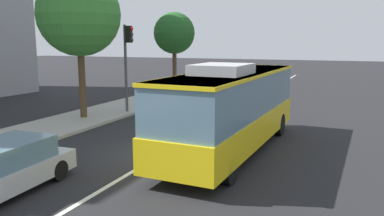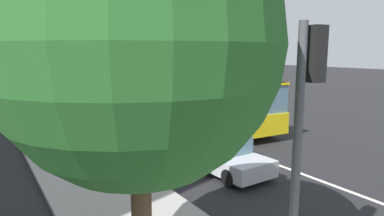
{
  "view_description": "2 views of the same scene",
  "coord_description": "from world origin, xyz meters",
  "px_view_note": "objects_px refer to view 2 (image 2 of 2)",
  "views": [
    {
      "loc": [
        -12.69,
        -6.43,
        4.24
      ],
      "look_at": [
        2.05,
        -0.37,
        1.48
      ],
      "focal_mm": 36.01,
      "sensor_mm": 36.0,
      "label": 1
    },
    {
      "loc": [
        -15.71,
        10.38,
        4.7
      ],
      "look_at": [
        1.98,
        -0.89,
        1.2
      ],
      "focal_mm": 32.01,
      "sensor_mm": 36.0,
      "label": 2
    }
  ],
  "objects_px": {
    "transit_bus": "(216,98)",
    "street_tree_kerbside_left": "(137,46)",
    "street_tree_kerbside_centre": "(44,34)",
    "street_tree_kerbside_right": "(9,48)",
    "traffic_light_near_corner": "(305,117)",
    "sedan_silver": "(218,152)",
    "traffic_light_mid_block": "(64,69)"
  },
  "relations": [
    {
      "from": "transit_bus",
      "to": "street_tree_kerbside_left",
      "type": "height_order",
      "value": "street_tree_kerbside_left"
    },
    {
      "from": "street_tree_kerbside_centre",
      "to": "street_tree_kerbside_left",
      "type": "bearing_deg",
      "value": 175.75
    },
    {
      "from": "street_tree_kerbside_centre",
      "to": "street_tree_kerbside_right",
      "type": "xyz_separation_m",
      "value": [
        13.37,
        0.68,
        -0.7
      ]
    },
    {
      "from": "sedan_silver",
      "to": "street_tree_kerbside_left",
      "type": "relative_size",
      "value": 0.64
    },
    {
      "from": "street_tree_kerbside_centre",
      "to": "sedan_silver",
      "type": "bearing_deg",
      "value": -154.28
    },
    {
      "from": "transit_bus",
      "to": "street_tree_kerbside_right",
      "type": "relative_size",
      "value": 1.5
    },
    {
      "from": "transit_bus",
      "to": "street_tree_kerbside_right",
      "type": "height_order",
      "value": "street_tree_kerbside_right"
    },
    {
      "from": "sedan_silver",
      "to": "traffic_light_mid_block",
      "type": "distance_m",
      "value": 12.67
    },
    {
      "from": "transit_bus",
      "to": "street_tree_kerbside_centre",
      "type": "relative_size",
      "value": 1.29
    },
    {
      "from": "traffic_light_near_corner",
      "to": "street_tree_kerbside_right",
      "type": "xyz_separation_m",
      "value": [
        29.52,
        2.1,
        1.36
      ]
    },
    {
      "from": "transit_bus",
      "to": "sedan_silver",
      "type": "bearing_deg",
      "value": 146.89
    },
    {
      "from": "street_tree_kerbside_centre",
      "to": "street_tree_kerbside_right",
      "type": "height_order",
      "value": "street_tree_kerbside_centre"
    },
    {
      "from": "traffic_light_mid_block",
      "to": "street_tree_kerbside_right",
      "type": "xyz_separation_m",
      "value": [
        10.93,
        2.09,
        1.36
      ]
    },
    {
      "from": "street_tree_kerbside_right",
      "to": "street_tree_kerbside_left",
      "type": "bearing_deg",
      "value": 179.15
    },
    {
      "from": "street_tree_kerbside_centre",
      "to": "street_tree_kerbside_right",
      "type": "bearing_deg",
      "value": 2.92
    },
    {
      "from": "traffic_light_near_corner",
      "to": "sedan_silver",
      "type": "bearing_deg",
      "value": 70.25
    },
    {
      "from": "traffic_light_mid_block",
      "to": "street_tree_kerbside_right",
      "type": "distance_m",
      "value": 11.21
    },
    {
      "from": "street_tree_kerbside_left",
      "to": "street_tree_kerbside_centre",
      "type": "height_order",
      "value": "street_tree_kerbside_centre"
    },
    {
      "from": "sedan_silver",
      "to": "street_tree_kerbside_right",
      "type": "xyz_separation_m",
      "value": [
        22.86,
        5.25,
        4.2
      ]
    },
    {
      "from": "street_tree_kerbside_left",
      "to": "traffic_light_mid_block",
      "type": "bearing_deg",
      "value": -8.28
    },
    {
      "from": "traffic_light_mid_block",
      "to": "transit_bus",
      "type": "bearing_deg",
      "value": -38.08
    },
    {
      "from": "transit_bus",
      "to": "street_tree_kerbside_left",
      "type": "distance_m",
      "value": 16.09
    },
    {
      "from": "sedan_silver",
      "to": "street_tree_kerbside_right",
      "type": "relative_size",
      "value": 0.68
    },
    {
      "from": "transit_bus",
      "to": "street_tree_kerbside_right",
      "type": "distance_m",
      "value": 19.37
    },
    {
      "from": "sedan_silver",
      "to": "traffic_light_mid_block",
      "type": "bearing_deg",
      "value": -167.48
    },
    {
      "from": "transit_bus",
      "to": "street_tree_kerbside_left",
      "type": "relative_size",
      "value": 1.41
    },
    {
      "from": "street_tree_kerbside_left",
      "to": "sedan_silver",
      "type": "bearing_deg",
      "value": -46.94
    },
    {
      "from": "traffic_light_near_corner",
      "to": "street_tree_kerbside_centre",
      "type": "xyz_separation_m",
      "value": [
        16.14,
        1.42,
        2.05
      ]
    },
    {
      "from": "sedan_silver",
      "to": "traffic_light_mid_block",
      "type": "height_order",
      "value": "traffic_light_mid_block"
    },
    {
      "from": "transit_bus",
      "to": "street_tree_kerbside_right",
      "type": "xyz_separation_m",
      "value": [
        16.28,
        10.02,
        3.11
      ]
    },
    {
      "from": "street_tree_kerbside_left",
      "to": "traffic_light_near_corner",
      "type": "bearing_deg",
      "value": -118.36
    },
    {
      "from": "traffic_light_mid_block",
      "to": "street_tree_kerbside_right",
      "type": "relative_size",
      "value": 0.77
    }
  ]
}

